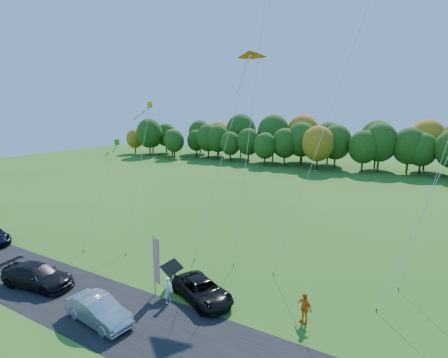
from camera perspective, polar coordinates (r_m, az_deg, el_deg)
The scene contains 17 objects.
ground at distance 25.51m, azimuth -7.17°, elevation -18.03°, with size 160.00×160.00×0.00m, color #296019.
asphalt_strip at distance 22.96m, azimuth -13.71°, elevation -21.95°, with size 90.00×6.00×0.01m, color black.
tree_line at distance 74.82m, azimuth 19.30°, elevation 1.24°, with size 116.00×12.00×10.00m, color #1E4711, non-canonical shape.
black_suv at distance 24.31m, azimuth -3.58°, elevation -17.67°, with size 2.31×5.01×1.39m, color black.
silver_sedan at distance 23.35m, azimuth -19.81°, elevation -19.50°, with size 1.63×4.68×1.54m, color #B7B6BC.
dark_truck_a at distance 29.12m, azimuth -28.18°, elevation -13.73°, with size 2.22×5.45×1.58m, color black.
person_tailgate_a at distance 24.22m, azimuth -9.07°, elevation -17.46°, with size 0.63×0.42×1.74m, color white.
person_tailgate_b at distance 26.38m, azimuth -8.11°, elevation -14.74°, with size 0.90×0.70×1.84m, color gray.
person_east at distance 22.56m, azimuth 12.96°, elevation -19.80°, with size 1.09×0.45×1.86m, color orange.
feather_flag at distance 24.27m, azimuth -11.05°, elevation -12.84°, with size 0.56×0.14×4.28m.
kite_delta_blue at distance 32.17m, azimuth 5.48°, elevation 18.27°, with size 3.54×12.67×33.01m.
kite_parafoil_orange at distance 30.70m, azimuth 19.21°, elevation 16.47°, with size 7.84×13.99×31.49m.
kite_delta_red at distance 30.82m, azimuth 0.41°, elevation 6.33°, with size 2.76×9.12×18.93m.
kite_parafoil_rainbow at distance 25.86m, azimuth 32.73°, elevation 3.01°, with size 7.32×7.93×19.36m.
kite_diamond_yellow at distance 33.59m, azimuth -13.75°, elevation 0.92°, with size 3.37×7.50×13.47m.
kite_diamond_green at distance 34.20m, azimuth -19.37°, elevation -1.85°, with size 0.93×5.49×9.87m.
kite_diamond_white at distance 29.08m, azimuth 31.40°, elevation 0.61°, with size 3.71×6.95×16.28m.
Camera 1 is at (13.71, -17.47, 12.56)m, focal length 28.00 mm.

